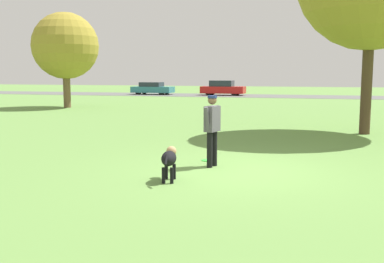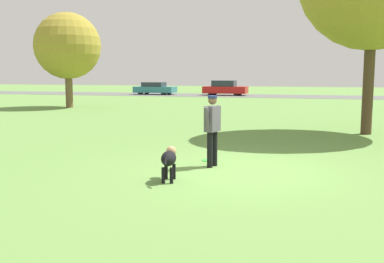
# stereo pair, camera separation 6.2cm
# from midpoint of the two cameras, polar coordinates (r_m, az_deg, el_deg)

# --- Properties ---
(ground_plane) EXTENTS (120.00, 120.00, 0.00)m
(ground_plane) POSITION_cam_midpoint_polar(r_m,az_deg,el_deg) (9.87, 5.75, -5.02)
(ground_plane) COLOR #608C42
(far_road_strip) EXTENTS (120.00, 6.00, 0.01)m
(far_road_strip) POSITION_cam_midpoint_polar(r_m,az_deg,el_deg) (41.24, 13.33, 4.35)
(far_road_strip) COLOR #5B5B59
(far_road_strip) RESTS_ON ground_plane
(person) EXTENTS (0.32, 0.66, 1.62)m
(person) POSITION_cam_midpoint_polar(r_m,az_deg,el_deg) (10.13, 2.78, 0.81)
(person) COLOR black
(person) RESTS_ON ground_plane
(dog) EXTENTS (0.39, 0.95, 0.64)m
(dog) POSITION_cam_midpoint_polar(r_m,az_deg,el_deg) (8.89, -2.73, -3.49)
(dog) COLOR black
(dog) RESTS_ON ground_plane
(frisbee) EXTENTS (0.26, 0.26, 0.02)m
(frisbee) POSITION_cam_midpoint_polar(r_m,az_deg,el_deg) (10.96, 2.11, -3.68)
(frisbee) COLOR #33D838
(frisbee) RESTS_ON ground_plane
(tree_far_left) EXTENTS (3.99, 3.99, 5.72)m
(tree_far_left) POSITION_cam_midpoint_polar(r_m,az_deg,el_deg) (28.54, -15.47, 10.41)
(tree_far_left) COLOR brown
(tree_far_left) RESTS_ON ground_plane
(parked_car_teal) EXTENTS (4.03, 1.84, 1.20)m
(parked_car_teal) POSITION_cam_midpoint_polar(r_m,az_deg,el_deg) (43.92, -4.71, 5.48)
(parked_car_teal) COLOR teal
(parked_car_teal) RESTS_ON ground_plane
(parked_car_red) EXTENTS (4.13, 1.83, 1.39)m
(parked_car_red) POSITION_cam_midpoint_polar(r_m,az_deg,el_deg) (42.32, 4.26, 5.50)
(parked_car_red) COLOR red
(parked_car_red) RESTS_ON ground_plane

